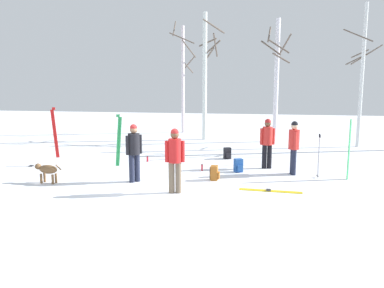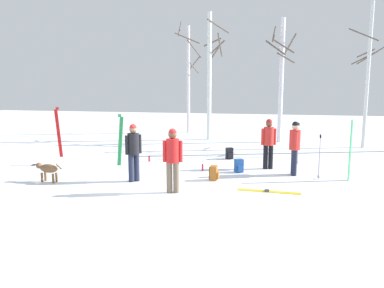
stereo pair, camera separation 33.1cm
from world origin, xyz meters
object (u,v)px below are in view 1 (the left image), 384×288
object	(u,v)px
person_1	(267,140)
water_bottle_0	(147,159)
water_bottle_1	(202,167)
birch_tree_3	(362,74)
ski_pair_planted_2	(55,133)
ski_poles_0	(319,155)
birch_tree_0	(183,77)
birch_tree_2	(276,78)
ski_poles_1	(296,142)
backpack_0	(227,153)
ski_pair_planted_1	(349,150)
person_3	(175,156)
dog	(47,170)
person_0	(294,144)
backpack_1	(238,166)
person_2	(134,149)
ski_pair_lying_1	(270,191)
birch_tree_1	(205,74)
ski_pair_planted_0	(119,140)
backpack_2	(215,173)
ski_pair_lying_0	(32,166)

from	to	relation	value
person_1	water_bottle_0	world-z (taller)	person_1
water_bottle_1	birch_tree_3	xyz separation A→B (m)	(6.27, 6.55, 3.27)
ski_pair_planted_2	water_bottle_0	size ratio (longest dim) A/B	9.45
water_bottle_0	birch_tree_3	distance (m)	10.67
ski_poles_0	water_bottle_0	bearing A→B (deg)	166.97
person_1	ski_poles_0	bearing A→B (deg)	-35.70
birch_tree_0	birch_tree_2	xyz separation A→B (m)	(5.49, -2.85, -0.16)
ski_poles_1	backpack_0	bearing A→B (deg)	169.63
ski_pair_planted_1	person_1	bearing A→B (deg)	155.61
person_3	birch_tree_0	distance (m)	13.58
dog	birch_tree_3	xyz separation A→B (m)	(10.41, 9.08, 2.99)
person_0	birch_tree_2	bearing A→B (deg)	93.82
person_3	ski_poles_1	xyz separation A→B (m)	(3.37, 4.57, -0.18)
backpack_1	person_2	bearing A→B (deg)	-146.53
person_3	water_bottle_1	size ratio (longest dim) A/B	7.42
birch_tree_3	person_0	bearing A→B (deg)	-117.12
ski_pair_planted_2	ski_pair_lying_1	distance (m)	9.03
ski_poles_1	backpack_1	bearing A→B (deg)	-137.39
person_0	ski_pair_planted_1	world-z (taller)	ski_pair_planted_1
birch_tree_2	ski_pair_planted_1	bearing A→B (deg)	-74.95
birch_tree_1	backpack_0	bearing A→B (deg)	-71.32
person_2	birch_tree_2	xyz separation A→B (m)	(4.14, 9.33, 2.28)
ski_pair_planted_0	ski_poles_0	distance (m)	6.72
water_bottle_1	backpack_2	bearing A→B (deg)	-63.46
backpack_1	backpack_2	distance (m)	1.38
ski_pair_planted_0	birch_tree_2	bearing A→B (deg)	53.03
person_3	ski_poles_0	size ratio (longest dim) A/B	1.26
birch_tree_3	water_bottle_0	bearing A→B (deg)	-147.36
water_bottle_0	birch_tree_2	distance (m)	8.55
dog	birch_tree_1	distance (m)	10.96
person_2	backpack_2	xyz separation A→B (m)	(2.28, 0.68, -0.77)
ski_pair_planted_2	birch_tree_0	xyz separation A→B (m)	(3.09, 9.15, 2.43)
person_3	birch_tree_2	world-z (taller)	birch_tree_2
person_0	ski_pair_lying_0	world-z (taller)	person_0
person_3	ski_pair_planted_2	distance (m)	7.07
ski_pair_planted_1	backpack_0	xyz separation A→B (m)	(-3.94, 2.56, -0.70)
ski_pair_lying_1	person_2	bearing A→B (deg)	176.77
person_2	ski_pair_lying_1	size ratio (longest dim) A/B	1.03
ski_pair_lying_0	backpack_2	distance (m)	6.61
person_3	backpack_0	distance (m)	5.16
ski_poles_1	birch_tree_1	bearing A→B (deg)	126.98
person_0	ski_pair_planted_1	distance (m)	1.63
person_1	ski_pair_planted_2	xyz separation A→B (m)	(-8.24, 0.34, 0.01)
ski_pair_planted_0	ski_pair_lying_0	distance (m)	3.18
person_0	ski_pair_planted_0	xyz separation A→B (m)	(-5.97, 0.10, -0.07)
backpack_2	birch_tree_1	distance (m)	9.52
birch_tree_3	backpack_2	bearing A→B (deg)	-126.24
person_3	birch_tree_1	xyz separation A→B (m)	(-0.96, 10.32, 2.51)
backpack_2	birch_tree_2	xyz separation A→B (m)	(1.86, 8.65, 3.05)
birch_tree_0	ski_poles_0	bearing A→B (deg)	-57.70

